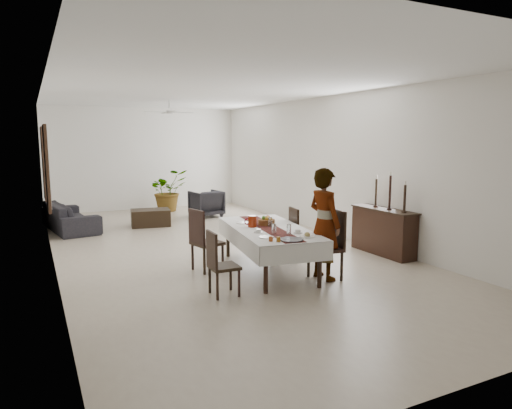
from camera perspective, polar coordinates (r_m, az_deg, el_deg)
The scene contains 87 objects.
floor at distance 9.46m, azimuth -5.34°, elevation -5.42°, with size 6.00×12.00×0.00m, color beige.
ceiling at distance 9.25m, azimuth -5.61°, elevation 14.24°, with size 6.00×12.00×0.02m, color white.
wall_back at distance 14.97m, azimuth -13.76°, elevation 5.59°, with size 6.00×0.02×3.20m, color white.
wall_front at distance 4.23m, azimuth 25.07°, elevation -1.02°, with size 6.00×0.02×3.20m, color white.
wall_left at distance 8.62m, azimuth -24.48°, elevation 3.33°, with size 0.02×12.00×3.20m, color white.
wall_right at distance 10.66m, azimuth 9.82°, elevation 4.74°, with size 0.02×12.00×3.20m, color white.
dining_table_top at distance 7.70m, azimuth 1.57°, elevation -3.16°, with size 0.97×2.33×0.05m, color black.
table_leg_fl at distance 6.64m, azimuth 1.23°, elevation -8.27°, with size 0.07×0.07×0.68m, color black.
table_leg_fr at distance 6.95m, azimuth 7.97°, elevation -7.58°, with size 0.07×0.07×0.68m, color black.
table_leg_bl at distance 8.69m, azimuth -3.52°, elevation -4.31°, with size 0.07×0.07×0.68m, color black.
table_leg_br at distance 8.94m, azimuth 1.81°, elevation -3.96°, with size 0.07×0.07×0.68m, color black.
tablecloth_top at distance 7.70m, azimuth 1.57°, elevation -2.95°, with size 1.15×2.51×0.01m, color white.
tablecloth_drape_left at distance 7.56m, azimuth -2.51°, elevation -4.25°, with size 0.01×2.51×0.29m, color white.
tablecloth_drape_right at distance 7.93m, azimuth 5.46°, elevation -3.70°, with size 0.01×2.51×0.29m, color silver.
tablecloth_drape_near at distance 6.59m, azimuth 5.17°, elevation -6.14°, with size 1.15×0.01×0.29m, color white.
tablecloth_drape_far at distance 8.89m, azimuth -1.09°, elevation -2.36°, with size 1.15×0.01×0.29m, color white.
table_runner at distance 7.69m, azimuth 1.57°, elevation -2.89°, with size 0.34×2.43×0.00m, color #5B1F1A.
red_pitcher at distance 7.74m, azimuth -0.48°, elevation -2.11°, with size 0.15×0.15×0.19m, color maroon.
pitcher_handle at distance 7.71m, azimuth -1.06°, elevation -2.14°, with size 0.12×0.12×0.02m, color maroon.
wine_glass_near at distance 7.14m, azimuth 4.14°, elevation -3.13°, with size 0.07×0.07×0.17m, color white.
wine_glass_mid at distance 7.15m, azimuth 2.26°, elevation -3.09°, with size 0.07×0.07×0.17m, color white.
wine_glass_far at distance 7.74m, azimuth 1.80°, elevation -2.22°, with size 0.07×0.07×0.17m, color silver.
teacup_right at distance 7.26m, azimuth 5.27°, elevation -3.38°, with size 0.09×0.09×0.06m, color white.
saucer_right at distance 7.26m, azimuth 5.27°, elevation -3.56°, with size 0.15×0.15×0.01m, color silver.
teacup_left at distance 7.28m, azimuth 0.29°, elevation -3.31°, with size 0.09×0.09×0.06m, color white.
saucer_left at distance 7.29m, azimuth 0.29°, elevation -3.49°, with size 0.15×0.15×0.01m, color white.
plate_near_right at distance 7.01m, azimuth 6.42°, elevation -3.99°, with size 0.23×0.23×0.01m, color white.
bread_near_right at distance 7.01m, azimuth 6.42°, elevation -3.78°, with size 0.09×0.09×0.09m, color tan.
plate_near_left at distance 6.93m, azimuth 1.29°, elevation -4.10°, with size 0.23×0.23×0.01m, color white.
plate_far_left at distance 8.10m, azimuth -1.75°, elevation -2.29°, with size 0.23×0.23×0.01m, color white.
serving_tray at distance 6.76m, azimuth 4.44°, elevation -4.41°, with size 0.35×0.35×0.02m, color #3C3C41.
jam_jar_a at distance 6.65m, azimuth 2.82°, elevation -4.36°, with size 0.06×0.06×0.07m, color #975815.
jam_jar_b at distance 6.67m, azimuth 1.87°, elevation -4.32°, with size 0.06×0.06×0.07m, color #903D15.
fruit_basket at distance 7.93m, azimuth 1.33°, elevation -2.22°, with size 0.29×0.29×0.10m, color brown.
fruit_red at distance 7.94m, azimuth 1.48°, elevation -1.67°, with size 0.09×0.09×0.09m, color #A92B10.
fruit_green at distance 7.93m, azimuth 0.99°, elevation -1.68°, with size 0.08×0.08×0.08m, color #4E8829.
fruit_yellow at distance 7.87m, azimuth 1.44°, elevation -1.76°, with size 0.08×0.08×0.08m, color gold.
chair_right_near_seat at distance 7.36m, azimuth 8.64°, elevation -5.50°, with size 0.47×0.47×0.05m, color black.
chair_right_near_leg_fl at distance 7.36m, azimuth 10.65°, elevation -7.64°, with size 0.05×0.05×0.46m, color black.
chair_right_near_leg_fr at distance 7.67m, azimuth 9.15°, elevation -6.94°, with size 0.05×0.05×0.46m, color black.
chair_right_near_leg_bl at distance 7.17m, azimuth 8.01°, elevation -7.99°, with size 0.05×0.05×0.46m, color black.
chair_right_near_leg_br at distance 7.49m, azimuth 6.59°, elevation -7.25°, with size 0.05×0.05×0.46m, color black.
chair_right_near_back at distance 7.39m, azimuth 10.14°, elevation -2.93°, with size 0.47×0.04×0.60m, color black.
chair_right_far_seat at distance 8.31m, azimuth 3.51°, elevation -4.24°, with size 0.41×0.41×0.05m, color black.
chair_right_far_leg_fl at distance 8.27m, azimuth 5.03°, elevation -5.94°, with size 0.04×0.04×0.41m, color black.
chair_right_far_leg_fr at distance 8.58m, azimuth 4.15°, elevation -5.42°, with size 0.04×0.04×0.41m, color black.
chair_right_far_leg_bl at distance 8.15m, azimuth 2.82°, elevation -6.13°, with size 0.04×0.04×0.41m, color black.
chair_right_far_leg_br at distance 8.46m, azimuth 2.00°, elevation -5.59°, with size 0.04×0.04×0.41m, color black.
chair_right_far_back at distance 8.33m, azimuth 4.74°, elevation -2.24°, with size 0.41×0.04×0.53m, color black.
chair_left_near_seat at distance 6.57m, azimuth -4.01°, elevation -7.78°, with size 0.40×0.40×0.05m, color black.
chair_left_near_leg_fl at distance 6.72m, azimuth -5.80°, elevation -9.37°, with size 0.04×0.04×0.39m, color black.
chair_left_near_leg_fr at distance 6.43m, azimuth -4.85°, elevation -10.18°, with size 0.04×0.04×0.39m, color black.
chair_left_near_leg_bl at distance 6.83m, azimuth -3.19°, elevation -9.06°, with size 0.04×0.04×0.39m, color black.
chair_left_near_leg_br at distance 6.54m, azimuth -2.13°, elevation -9.83°, with size 0.04×0.04×0.39m, color black.
chair_left_near_back at distance 6.44m, azimuth -5.55°, elevation -5.63°, with size 0.40×0.04×0.51m, color black.
chair_left_far_seat at distance 7.80m, azimuth -6.10°, elevation -4.82°, with size 0.45×0.45×0.05m, color black.
chair_left_far_leg_fl at distance 7.91m, azimuth -7.93°, elevation -6.51°, with size 0.05×0.05×0.44m, color black.
chair_left_far_leg_fr at distance 7.61m, azimuth -6.47°, elevation -7.08°, with size 0.05×0.05×0.44m, color black.
chair_left_far_leg_bl at distance 8.10m, azimuth -5.70°, elevation -6.12°, with size 0.05×0.05×0.44m, color black.
chair_left_far_leg_br at distance 7.81m, azimuth -4.19°, elevation -6.65°, with size 0.05×0.05×0.44m, color black.
chair_left_far_back at distance 7.63m, azimuth -7.42°, elevation -2.78°, with size 0.45×0.04×0.57m, color black.
woman at distance 7.29m, azimuth 8.54°, elevation -2.44°, with size 0.65×0.42×1.78m, color gray.
sideboard_body at distance 9.19m, azimuth 15.60°, elevation -3.34°, with size 0.38×1.44×0.86m, color black.
sideboard_top at distance 9.11m, azimuth 15.71°, elevation -0.60°, with size 0.42×1.49×0.03m, color black.
candlestick_near_base at distance 8.73m, azimuth 18.02°, elevation -0.88°, with size 0.10×0.10×0.03m, color black.
candlestick_near_shaft at distance 8.70m, azimuth 18.10°, elevation 0.77°, with size 0.05×0.05×0.48m, color black.
candlestick_near_candle at distance 8.67m, azimuth 18.18°, elevation 2.59°, with size 0.03×0.03×0.08m, color white.
candlestick_mid_base at distance 9.01m, azimuth 16.32°, elevation -0.54°, with size 0.10×0.10×0.03m, color black.
candlestick_mid_shaft at distance 8.96m, azimuth 16.41°, elevation 1.51°, with size 0.05×0.05×0.62m, color black.
candlestick_mid_candle at distance 8.93m, azimuth 16.50°, elevation 3.74°, with size 0.03×0.03×0.08m, color white.
candlestick_far_base at distance 9.29m, azimuth 14.73°, elevation -0.22°, with size 0.10×0.10×0.03m, color black.
candlestick_far_shaft at distance 9.25m, azimuth 14.79°, elevation 1.48°, with size 0.05×0.05×0.53m, color black.
candlestick_far_candle at distance 9.22m, azimuth 14.86°, elevation 3.34°, with size 0.03×0.03×0.08m, color beige.
sofa at distance 12.11m, azimuth -22.20°, elevation -1.39°, with size 2.28×0.89×0.67m, color #262328.
armchair at distance 13.21m, azimuth -6.23°, elevation 0.13°, with size 0.81×0.83×0.76m, color #262428.
coffee_table at distance 12.03m, azimuth -13.05°, elevation -1.62°, with size 0.96×0.64×0.43m, color black.
potted_plant at distance 14.36m, azimuth -10.97°, elevation 1.75°, with size 1.16×1.01×1.29m, color #355E25.
mirror_frame_near at distance 10.81m, azimuth -24.70°, elevation 4.16°, with size 0.06×1.05×1.85m, color black.
mirror_glass_near at distance 10.81m, azimuth -24.51°, elevation 4.17°, with size 0.01×0.90×1.70m, color white.
mirror_frame_far at distance 12.91m, azimuth -25.01°, elevation 4.68°, with size 0.06×1.05×1.85m, color black.
mirror_glass_far at distance 12.91m, azimuth -24.86°, elevation 4.68°, with size 0.01×0.90×1.70m, color silver.
fan_rod at distance 12.08m, azimuth -10.79°, elevation 12.23°, with size 0.04×0.04×0.20m, color white.
fan_hub at distance 12.06m, azimuth -10.76°, elevation 11.28°, with size 0.16×0.16×0.08m, color silver.
fan_blade_n at distance 12.40m, azimuth -11.21°, elevation 11.18°, with size 0.10×0.55×0.01m, color silver.
fan_blade_s at distance 11.73m, azimuth -10.29°, elevation 11.39°, with size 0.10×0.55×0.01m, color white.
fan_blade_e at distance 12.16m, azimuth -9.15°, elevation 11.30°, with size 0.55×0.10×0.01m, color silver.
fan_blade_w at distance 11.97m, azimuth -12.41°, elevation 11.26°, with size 0.55×0.10×0.01m, color white.
Camera 1 is at (-3.28, -8.59, 2.22)m, focal length 32.00 mm.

